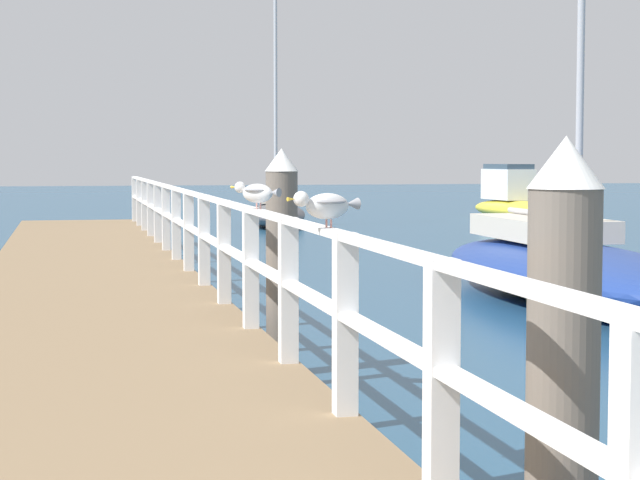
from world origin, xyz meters
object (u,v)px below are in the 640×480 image
at_px(dock_piling_near, 563,395).
at_px(boat_4, 513,201).
at_px(seagull_foreground, 326,205).
at_px(seagull_background, 257,192).
at_px(boat_3, 564,267).
at_px(dock_piling_far, 282,261).
at_px(boat_6, 276,212).

xyz_separation_m(dock_piling_near, boat_4, (11.84, 29.75, -0.44)).
bearing_deg(seagull_foreground, boat_4, -43.63).
bearing_deg(seagull_background, boat_3, 4.25).
relative_size(dock_piling_far, seagull_foreground, 4.31).
height_order(dock_piling_far, boat_4, dock_piling_far).
distance_m(seagull_foreground, seagull_background, 2.47).
distance_m(seagull_foreground, boat_4, 30.00).
height_order(seagull_background, boat_3, boat_3).
relative_size(seagull_background, boat_4, 0.07).
xyz_separation_m(boat_4, boat_6, (-7.92, -2.01, -0.18)).
height_order(dock_piling_far, boat_6, boat_6).
distance_m(dock_piling_far, seagull_background, 1.25).
height_order(seagull_foreground, seagull_background, same).
bearing_deg(dock_piling_near, dock_piling_far, 90.00).
xyz_separation_m(seagull_background, boat_4, (12.22, 24.91, -1.08)).
height_order(seagull_foreground, boat_6, boat_6).
bearing_deg(dock_piling_far, boat_4, 63.66).
bearing_deg(boat_4, seagull_foreground, -117.14).
relative_size(seagull_foreground, seagull_background, 1.21).
bearing_deg(seagull_background, boat_6, 36.77).
xyz_separation_m(dock_piling_far, seagull_foreground, (-0.39, -3.47, 0.64)).
distance_m(dock_piling_near, seagull_background, 4.91).
distance_m(boat_3, boat_4, 20.74).
bearing_deg(seagull_background, boat_4, 21.26).
relative_size(boat_3, boat_6, 1.12).
xyz_separation_m(dock_piling_far, boat_6, (3.91, 21.90, -0.62)).
xyz_separation_m(seagull_background, boat_3, (5.09, 5.43, -1.20)).
xyz_separation_m(dock_piling_near, dock_piling_far, (0.00, 5.85, 0.00)).
xyz_separation_m(seagull_foreground, boat_4, (12.22, 27.37, -1.08)).
bearing_deg(boat_4, dock_piling_far, -119.42).
bearing_deg(dock_piling_near, seagull_foreground, 99.25).
bearing_deg(dock_piling_near, boat_3, 65.40).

